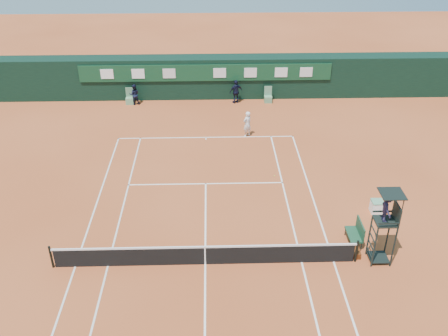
% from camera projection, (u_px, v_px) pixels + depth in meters
% --- Properties ---
extents(ground, '(90.00, 90.00, 0.00)m').
position_uv_depth(ground, '(205.00, 264.00, 21.16)').
color(ground, '#BE572C').
rests_on(ground, ground).
extents(court_lines, '(11.05, 23.85, 0.01)m').
position_uv_depth(court_lines, '(205.00, 264.00, 21.16)').
color(court_lines, white).
rests_on(court_lines, ground).
extents(tennis_net, '(12.90, 0.10, 1.10)m').
position_uv_depth(tennis_net, '(205.00, 255.00, 20.90)').
color(tennis_net, black).
rests_on(tennis_net, ground).
extents(back_wall, '(40.00, 1.65, 3.00)m').
position_uv_depth(back_wall, '(206.00, 77.00, 36.55)').
color(back_wall, black).
rests_on(back_wall, ground).
extents(linesman_chair_left, '(0.55, 0.50, 1.15)m').
position_uv_depth(linesman_chair_left, '(130.00, 99.00, 35.94)').
color(linesman_chair_left, '#63986A').
rests_on(linesman_chair_left, ground).
extents(linesman_chair_right, '(0.55, 0.50, 1.15)m').
position_uv_depth(linesman_chair_right, '(268.00, 98.00, 36.19)').
color(linesman_chair_right, '#5F9266').
rests_on(linesman_chair_right, ground).
extents(umpire_chair, '(0.96, 0.95, 3.42)m').
position_uv_depth(umpire_chair, '(387.00, 213.00, 20.15)').
color(umpire_chair, black).
rests_on(umpire_chair, ground).
extents(player_bench, '(0.56, 1.20, 1.10)m').
position_uv_depth(player_bench, '(357.00, 232.00, 22.11)').
color(player_bench, '#1A422B').
rests_on(player_bench, ground).
extents(tennis_bag, '(0.38, 0.79, 0.29)m').
position_uv_depth(tennis_bag, '(355.00, 251.00, 21.67)').
color(tennis_bag, black).
rests_on(tennis_bag, ground).
extents(cooler, '(0.57, 0.57, 0.65)m').
position_uv_depth(cooler, '(377.00, 206.00, 24.28)').
color(cooler, white).
rests_on(cooler, ground).
extents(tennis_ball, '(0.06, 0.06, 0.06)m').
position_uv_depth(tennis_ball, '(275.00, 176.00, 27.33)').
color(tennis_ball, '#CBD531').
rests_on(tennis_ball, ground).
extents(player, '(0.73, 0.69, 1.67)m').
position_uv_depth(player, '(247.00, 124.00, 31.17)').
color(player, white).
rests_on(player, ground).
extents(ball_kid_left, '(0.81, 0.67, 1.51)m').
position_uv_depth(ball_kid_left, '(134.00, 94.00, 35.61)').
color(ball_kid_left, black).
rests_on(ball_kid_left, ground).
extents(ball_kid_right, '(1.10, 0.80, 1.73)m').
position_uv_depth(ball_kid_right, '(236.00, 92.00, 35.77)').
color(ball_kid_right, black).
rests_on(ball_kid_right, ground).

